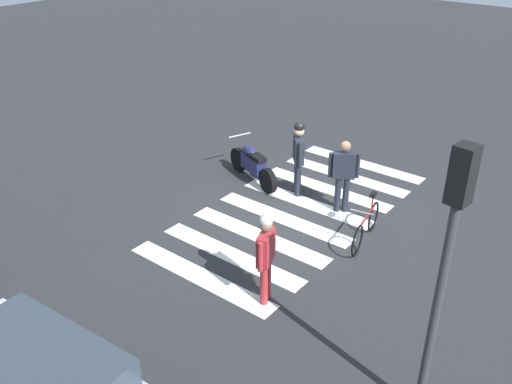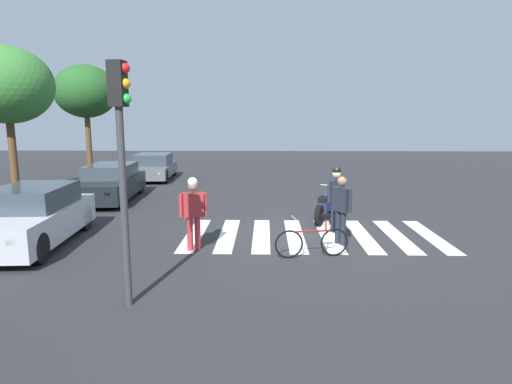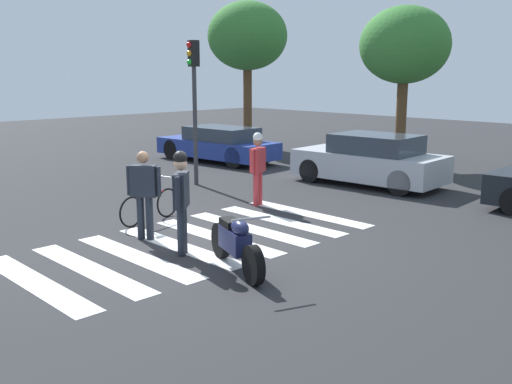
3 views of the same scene
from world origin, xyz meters
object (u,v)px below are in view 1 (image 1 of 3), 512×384
object	(u,v)px
officer_on_foot	(344,172)
traffic_light_pole	(449,247)
pedestrian_bystander	(266,252)
leaning_bicycle	(366,226)
officer_by_motorcycle	(298,153)
police_motorcycle	(253,165)

from	to	relation	value
officer_on_foot	traffic_light_pole	distance (m)	5.79
traffic_light_pole	pedestrian_bystander	bearing A→B (deg)	-10.61
leaning_bicycle	traffic_light_pole	distance (m)	4.84
traffic_light_pole	officer_by_motorcycle	bearing A→B (deg)	-40.65
leaning_bicycle	officer_by_motorcycle	world-z (taller)	officer_by_motorcycle
leaning_bicycle	pedestrian_bystander	bearing A→B (deg)	80.23
leaning_bicycle	pedestrian_bystander	size ratio (longest dim) A/B	0.96
leaning_bicycle	officer_by_motorcycle	distance (m)	2.54
pedestrian_bystander	officer_on_foot	bearing A→B (deg)	-80.97
pedestrian_bystander	leaning_bicycle	bearing A→B (deg)	-99.77
police_motorcycle	leaning_bicycle	world-z (taller)	police_motorcycle
police_motorcycle	officer_on_foot	xyz separation A→B (m)	(-2.49, -0.05, 0.52)
pedestrian_bystander	traffic_light_pole	bearing A→B (deg)	169.39
police_motorcycle	pedestrian_bystander	xyz separation A→B (m)	(-3.06, 3.51, 0.56)
leaning_bicycle	traffic_light_pole	xyz separation A→B (m)	(-2.62, 3.34, 2.32)
police_motorcycle	leaning_bicycle	size ratio (longest dim) A/B	1.16
police_motorcycle	officer_on_foot	bearing A→B (deg)	-178.83
police_motorcycle	officer_on_foot	world-z (taller)	officer_on_foot
officer_on_foot	officer_by_motorcycle	size ratio (longest dim) A/B	0.93
police_motorcycle	officer_by_motorcycle	distance (m)	1.40
police_motorcycle	traffic_light_pole	distance (m)	7.72
officer_by_motorcycle	police_motorcycle	bearing A→B (deg)	5.28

